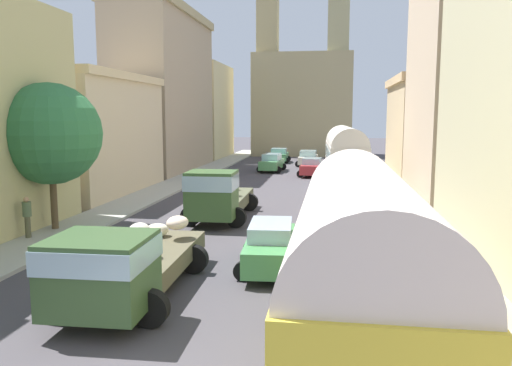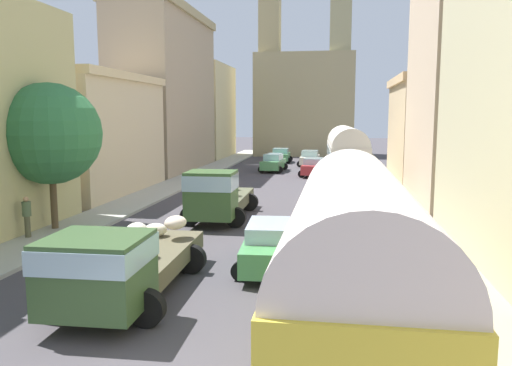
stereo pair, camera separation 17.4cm
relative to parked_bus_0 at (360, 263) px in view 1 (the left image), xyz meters
name	(u,v)px [view 1 (the left image)]	position (x,y,z in m)	size (l,w,h in m)	color
ground_plane	(275,189)	(-4.36, 24.47, -2.27)	(154.00, 154.00, 0.00)	#423F43
sidewalk_left	(172,186)	(-11.61, 24.47, -2.20)	(2.50, 70.00, 0.14)	#AEAEA1
sidewalk_right	(385,190)	(2.89, 24.47, -2.20)	(2.50, 70.00, 0.14)	gray
building_left_2	(99,134)	(-15.04, 20.65, 1.51)	(4.80, 11.47, 7.51)	beige
building_left_3	(164,91)	(-15.45, 34.52, 4.76)	(5.71, 14.89, 14.00)	tan
building_left_4	(205,112)	(-15.13, 47.93, 3.03)	(4.54, 10.56, 10.60)	beige
building_right_2	(471,74)	(6.94, 20.88, 4.95)	(6.16, 10.20, 14.39)	beige
building_right_3	(425,128)	(6.49, 31.93, 1.68)	(5.16, 11.27, 7.85)	#D0B489
distant_church	(303,97)	(-4.36, 53.89, 4.89)	(11.91, 7.09, 21.62)	tan
parked_bus_0	(360,263)	(0.00, 0.00, 0.00)	(3.25, 8.93, 4.09)	yellow
parked_bus_1	(345,154)	(0.30, 26.22, 0.04)	(3.54, 9.98, 4.16)	beige
cargo_truck_0	(123,262)	(-5.89, 2.88, -1.09)	(3.26, 6.99, 2.19)	#334E29
cargo_truck_1	(218,194)	(-5.82, 13.60, -0.98)	(3.06, 6.71, 2.53)	#375529
car_0	(272,163)	(-5.85, 34.97, -1.48)	(2.35, 4.30, 1.57)	#549B5A
car_1	(279,155)	(-6.12, 43.45, -1.52)	(2.38, 3.69, 1.48)	#4C9459
car_2	(271,245)	(-2.48, 6.68, -1.50)	(2.27, 4.40, 1.52)	#47904D
car_3	(312,167)	(-2.18, 31.96, -1.52)	(2.36, 3.96, 1.48)	#B42E31
car_4	(308,158)	(-2.92, 40.30, -1.51)	(2.36, 4.31, 1.51)	silver
pedestrian_1	(27,216)	(-12.45, 8.82, -1.25)	(0.48, 0.48, 1.78)	brown
roadside_tree_1	(50,134)	(-12.26, 10.48, 1.91)	(4.26, 4.26, 6.32)	brown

